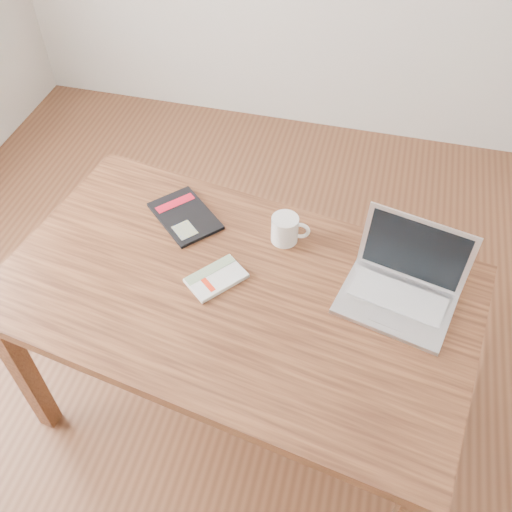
% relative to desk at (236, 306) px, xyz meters
% --- Properties ---
extents(room, '(4.04, 4.04, 2.70)m').
position_rel_desk_xyz_m(room, '(0.06, 0.00, 0.69)').
color(room, '#56311D').
rests_on(room, ground).
extents(desk, '(1.57, 1.05, 0.75)m').
position_rel_desk_xyz_m(desk, '(0.00, 0.00, 0.00)').
color(desk, '#522C18').
rests_on(desk, ground).
extents(white_guidebook, '(0.20, 0.21, 0.02)m').
position_rel_desk_xyz_m(white_guidebook, '(-0.07, 0.02, 0.10)').
color(white_guidebook, silver).
rests_on(white_guidebook, desk).
extents(black_guidebook, '(0.30, 0.29, 0.01)m').
position_rel_desk_xyz_m(black_guidebook, '(-0.25, 0.26, 0.10)').
color(black_guidebook, black).
rests_on(black_guidebook, desk).
extents(laptop, '(0.38, 0.34, 0.23)m').
position_rel_desk_xyz_m(laptop, '(0.49, 0.10, 0.14)').
color(laptop, silver).
rests_on(laptop, desk).
extents(coffee_mug, '(0.13, 0.09, 0.10)m').
position_rel_desk_xyz_m(coffee_mug, '(0.10, 0.24, 0.14)').
color(coffee_mug, white).
rests_on(coffee_mug, desk).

